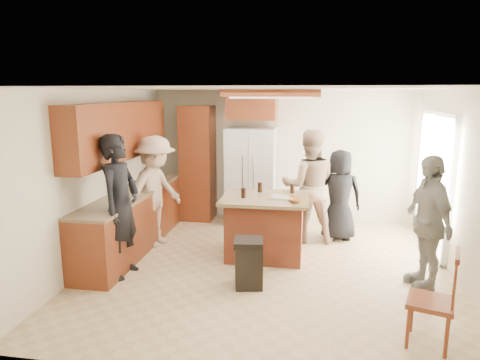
% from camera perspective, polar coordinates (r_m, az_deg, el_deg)
% --- Properties ---
extents(person_front_left, '(0.58, 0.75, 1.93)m').
position_cam_1_polar(person_front_left, '(5.91, -15.69, -3.37)').
color(person_front_left, black).
rests_on(person_front_left, ground).
extents(person_behind_left, '(0.97, 0.66, 1.87)m').
position_cam_1_polar(person_behind_left, '(7.12, 9.16, -0.80)').
color(person_behind_left, tan).
rests_on(person_behind_left, ground).
extents(person_behind_right, '(0.81, 0.59, 1.53)m').
position_cam_1_polar(person_behind_right, '(7.32, 13.09, -1.97)').
color(person_behind_right, black).
rests_on(person_behind_right, ground).
extents(person_side_right, '(0.72, 1.09, 1.71)m').
position_cam_1_polar(person_side_right, '(5.89, 23.74, -5.14)').
color(person_side_right, gray).
rests_on(person_side_right, ground).
extents(person_counter, '(0.86, 1.26, 1.78)m').
position_cam_1_polar(person_counter, '(6.98, -11.20, -1.50)').
color(person_counter, tan).
rests_on(person_counter, ground).
extents(left_cabinetry, '(0.64, 3.00, 2.30)m').
position_cam_1_polar(left_cabinetry, '(6.88, -14.68, -1.30)').
color(left_cabinetry, maroon).
rests_on(left_cabinetry, ground).
extents(back_wall_units, '(1.80, 0.60, 2.45)m').
position_cam_1_polar(back_wall_units, '(8.21, -3.87, 4.11)').
color(back_wall_units, maroon).
rests_on(back_wall_units, ground).
extents(refrigerator, '(0.90, 0.76, 1.80)m').
position_cam_1_polar(refrigerator, '(8.06, 1.47, 0.55)').
color(refrigerator, white).
rests_on(refrigerator, ground).
extents(kitchen_island, '(1.28, 1.03, 0.93)m').
position_cam_1_polar(kitchen_island, '(6.47, 3.37, -6.16)').
color(kitchen_island, '#AD492C').
rests_on(kitchen_island, ground).
extents(island_items, '(0.94, 0.72, 0.15)m').
position_cam_1_polar(island_items, '(6.27, 5.51, -2.10)').
color(island_items, silver).
rests_on(island_items, kitchen_island).
extents(trash_bin, '(0.40, 0.40, 0.63)m').
position_cam_1_polar(trash_bin, '(5.55, 1.15, -10.96)').
color(trash_bin, black).
rests_on(trash_bin, ground).
extents(spindle_chair, '(0.53, 0.53, 0.99)m').
position_cam_1_polar(spindle_chair, '(4.70, 24.32, -14.65)').
color(spindle_chair, maroon).
rests_on(spindle_chair, ground).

